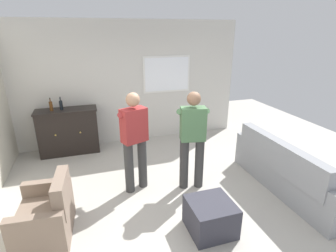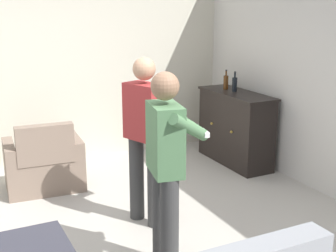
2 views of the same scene
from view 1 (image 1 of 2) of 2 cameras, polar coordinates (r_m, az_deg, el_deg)
ground at (r=4.39m, az=-0.57°, el=-15.63°), size 10.40×10.40×0.00m
wall_back_with_window at (r=6.26m, az=-7.72°, el=9.30°), size 5.20×0.15×2.80m
couch at (r=4.84m, az=24.09°, el=-9.17°), size 0.57×2.29×0.90m
armchair at (r=3.92m, az=-24.84°, el=-17.52°), size 0.71×0.93×0.85m
sideboard_cabinet at (r=6.08m, az=-20.81°, el=-1.09°), size 1.26×0.49×0.99m
bottle_wine_green at (r=5.93m, az=-24.13°, el=4.02°), size 0.07×0.07×0.27m
bottle_liquor_amber at (r=5.92m, az=-22.26°, el=4.27°), size 0.07×0.07×0.27m
ottoman at (r=3.76m, az=9.21°, el=-18.86°), size 0.59×0.59×0.43m
person_standing_left at (r=4.25m, az=-7.37°, el=-2.55°), size 0.52×0.52×1.68m
person_standing_right at (r=4.29m, az=5.34°, el=-2.24°), size 0.55×0.51×1.68m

